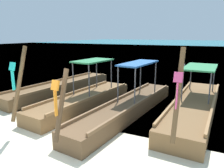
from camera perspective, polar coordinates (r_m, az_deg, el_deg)
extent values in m
plane|color=beige|center=(5.89, -19.55, -19.13)|extent=(120.00, 120.00, 0.00)
plane|color=#147A89|center=(66.04, 22.07, 9.47)|extent=(120.00, 120.00, 0.00)
cube|color=brown|center=(11.82, -13.21, -1.01)|extent=(2.11, 6.86, 0.53)
cube|color=brown|center=(12.13, -15.00, 0.77)|extent=(0.99, 6.17, 0.10)
cube|color=brown|center=(11.37, -11.46, 0.16)|extent=(0.99, 6.17, 0.10)
cube|color=brown|center=(9.35, -7.51, -4.54)|extent=(1.91, 5.74, 0.51)
cube|color=#996C3F|center=(9.63, -10.19, -2.23)|extent=(0.72, 5.15, 0.10)
cube|color=#996C3F|center=(8.92, -4.73, -3.28)|extent=(0.72, 5.15, 0.10)
cylinder|color=brown|center=(7.05, -23.49, 0.09)|extent=(0.21, 0.78, 2.24)
cube|color=#1ECCBC|center=(6.87, -25.00, 4.27)|extent=(0.21, 0.15, 0.25)
cube|color=#1ECCBC|center=(6.92, -24.82, 0.88)|extent=(0.04, 0.08, 0.58)
cylinder|color=#4C4C51|center=(9.28, -10.27, 1.30)|extent=(0.06, 0.06, 1.39)
cylinder|color=#4C4C51|center=(8.74, -6.12, 0.71)|extent=(0.06, 0.06, 1.39)
cylinder|color=#4C4C51|center=(10.57, -4.12, 2.90)|extent=(0.06, 0.06, 1.39)
cylinder|color=#4C4C51|center=(10.09, -0.19, 2.46)|extent=(0.06, 0.06, 1.39)
cube|color=#2D844C|center=(9.54, -5.11, 6.20)|extent=(1.26, 2.00, 0.06)
cube|color=brown|center=(8.39, 4.26, -6.52)|extent=(1.86, 6.85, 0.52)
cube|color=brown|center=(8.51, 1.48, -3.99)|extent=(0.86, 6.19, 0.10)
cube|color=brown|center=(8.09, 7.25, -5.00)|extent=(0.86, 6.19, 0.10)
cylinder|color=brown|center=(5.35, -13.37, -5.55)|extent=(0.19, 0.61, 1.77)
cube|color=orange|center=(5.11, -14.86, -0.34)|extent=(0.21, 0.15, 0.25)
cube|color=orange|center=(5.21, -14.74, -5.01)|extent=(0.04, 0.08, 0.62)
cylinder|color=#4C4C51|center=(8.14, 1.59, -0.10)|extent=(0.06, 0.06, 1.38)
cylinder|color=#4C4C51|center=(7.81, 6.11, -0.73)|extent=(0.06, 0.06, 1.38)
cylinder|color=#4C4C51|center=(9.91, 7.58, 2.17)|extent=(0.06, 0.06, 1.38)
cylinder|color=#4C4C51|center=(9.64, 11.44, 1.72)|extent=(0.06, 0.06, 1.38)
cube|color=#235BA3|center=(8.74, 7.06, 5.51)|extent=(1.14, 2.32, 0.06)
cube|color=brown|center=(9.03, 21.05, -5.87)|extent=(1.80, 6.87, 0.55)
cube|color=#996C3F|center=(9.02, 17.08, -3.42)|extent=(0.45, 6.25, 0.10)
cube|color=#996C3F|center=(8.89, 25.43, -4.38)|extent=(0.45, 6.25, 0.10)
cylinder|color=brown|center=(5.30, 17.13, -2.92)|extent=(0.16, 0.64, 2.25)
cube|color=#F24C8C|center=(5.10, 17.23, 1.74)|extent=(0.21, 0.12, 0.25)
cube|color=#F24C8C|center=(5.18, 16.86, -3.04)|extent=(0.03, 0.08, 0.63)
cylinder|color=#4C4C51|center=(8.70, 18.18, -0.41)|extent=(0.05, 0.05, 1.18)
cylinder|color=#4C4C51|center=(8.59, 24.58, -1.12)|extent=(0.05, 0.05, 1.18)
cylinder|color=#4C4C51|center=(10.67, 20.19, 1.84)|extent=(0.05, 0.05, 1.18)
cylinder|color=#4C4C51|center=(10.59, 25.42, 1.29)|extent=(0.05, 0.05, 1.18)
cube|color=#2D844C|center=(9.52, 22.47, 4.17)|extent=(1.32, 2.31, 0.06)
sphere|color=white|center=(21.06, 18.27, 4.67)|extent=(0.45, 0.45, 0.45)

